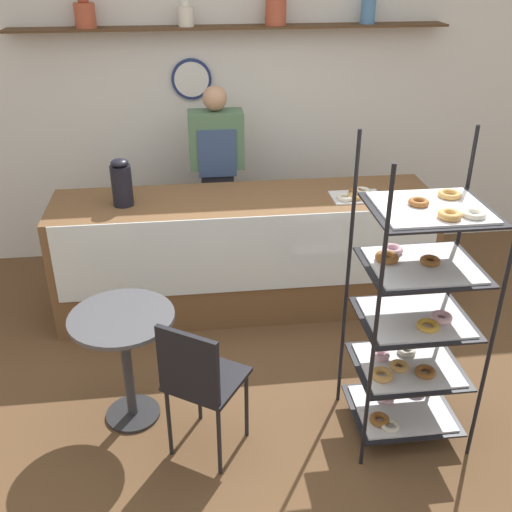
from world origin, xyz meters
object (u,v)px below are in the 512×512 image
donut_tray_counter (355,195)px  pastry_rack (414,318)px  cafe_chair (198,377)px  person_worker (217,177)px  cafe_table (125,343)px  coffee_carafe (122,183)px

donut_tray_counter → pastry_rack: bearing=-91.6°
cafe_chair → pastry_rack: bearing=-142.5°
person_worker → donut_tray_counter: 1.20m
person_worker → cafe_table: person_worker is taller
pastry_rack → cafe_chair: pastry_rack is taller
cafe_chair → donut_tray_counter: 1.98m
donut_tray_counter → coffee_carafe: bearing=177.5°
pastry_rack → person_worker: pastry_rack is taller
cafe_chair → cafe_table: bearing=-8.6°
cafe_chair → coffee_carafe: coffee_carafe is taller
pastry_rack → coffee_carafe: (-1.67, 1.48, 0.32)m
pastry_rack → coffee_carafe: bearing=138.5°
cafe_chair → donut_tray_counter: size_ratio=2.40×
cafe_table → cafe_chair: cafe_chair is taller
cafe_table → donut_tray_counter: size_ratio=1.97×
person_worker → cafe_chair: 2.21m
pastry_rack → person_worker: size_ratio=1.09×
pastry_rack → cafe_chair: size_ratio=1.98×
cafe_chair → donut_tray_counter: (1.24, 1.49, 0.39)m
person_worker → cafe_chair: (-0.25, -2.17, -0.33)m
coffee_carafe → donut_tray_counter: (1.71, -0.07, -0.15)m
pastry_rack → cafe_table: 1.66m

